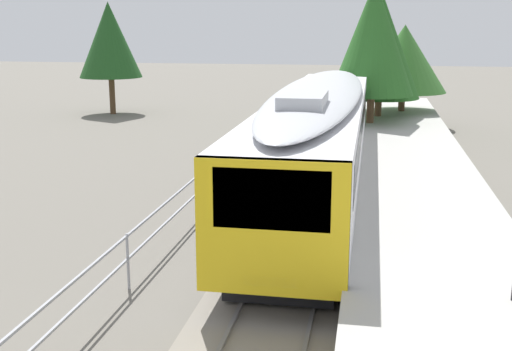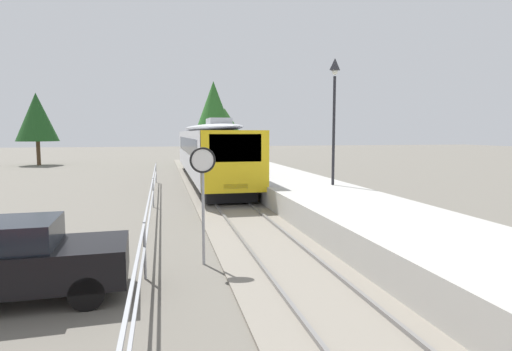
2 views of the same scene
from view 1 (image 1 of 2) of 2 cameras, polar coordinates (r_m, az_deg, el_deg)
ground_plane at (r=15.06m, az=-8.74°, el=-8.54°), size 160.00×160.00×0.00m
track_rails at (r=14.39m, az=2.78°, el=-9.30°), size 3.20×60.00×0.14m
commuter_train at (r=21.31m, az=5.61°, el=3.99°), size 2.82×20.49×3.74m
station_platform at (r=14.23m, az=16.03°, el=-8.30°), size 3.90×60.00×0.90m
tree_behind_carpark at (r=41.94m, az=-12.90°, el=11.66°), size 3.91×3.91×6.98m
tree_behind_station_far at (r=36.43m, az=13.01°, el=10.09°), size 4.72×4.72×5.58m
tree_distant_left at (r=31.59m, az=10.39°, el=11.92°), size 3.99×3.99×7.66m
tree_distant_centre at (r=34.06m, az=11.03°, el=11.17°), size 4.15×4.15×7.09m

